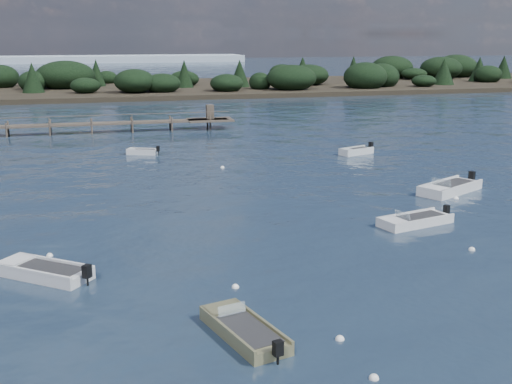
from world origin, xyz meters
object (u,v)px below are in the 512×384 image
object	(u,v)px
dinghy_mid_white_a	(415,222)
tender_far_grey_b	(356,152)
tender_far_white	(142,153)
dinghy_mid_white_b	(450,190)
dinghy_mid_grey	(44,273)
dinghy_near_olive	(244,332)

from	to	relation	value
dinghy_mid_white_a	tender_far_grey_b	distance (m)	21.58
dinghy_mid_white_a	tender_far_white	distance (m)	28.77
dinghy_mid_white_a	tender_far_white	xyz separation A→B (m)	(-12.94, 25.70, -0.00)
tender_far_grey_b	dinghy_mid_white_b	world-z (taller)	dinghy_mid_white_b
dinghy_mid_white_a	tender_far_white	size ratio (longest dim) A/B	1.63
dinghy_mid_grey	tender_far_grey_b	size ratio (longest dim) A/B	1.23
tender_far_grey_b	dinghy_mid_white_b	xyz separation A→B (m)	(0.48, -14.64, 0.01)
dinghy_near_olive	tender_far_white	world-z (taller)	dinghy_near_olive
dinghy_mid_white_a	tender_far_white	world-z (taller)	dinghy_mid_white_a
dinghy_near_olive	tender_far_white	xyz separation A→B (m)	(-0.43, 36.57, -0.00)
dinghy_mid_grey	tender_far_white	bearing A→B (deg)	76.87
dinghy_near_olive	dinghy_mid_white_b	distance (m)	25.16
dinghy_mid_white_a	dinghy_mid_grey	distance (m)	19.91
dinghy_mid_white_a	dinghy_mid_grey	world-z (taller)	dinghy_mid_grey
dinghy_mid_white_a	dinghy_mid_grey	size ratio (longest dim) A/B	1.09
dinghy_mid_white_b	dinghy_near_olive	bearing A→B (deg)	-137.16
dinghy_near_olive	dinghy_mid_grey	distance (m)	10.55
tender_far_grey_b	dinghy_mid_white_a	bearing A→B (deg)	-104.65
dinghy_mid_white_a	dinghy_mid_white_b	world-z (taller)	dinghy_mid_white_b
dinghy_mid_white_a	tender_far_grey_b	bearing A→B (deg)	75.35
dinghy_near_olive	dinghy_mid_grey	world-z (taller)	dinghy_mid_grey
tender_far_grey_b	tender_far_white	world-z (taller)	tender_far_grey_b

